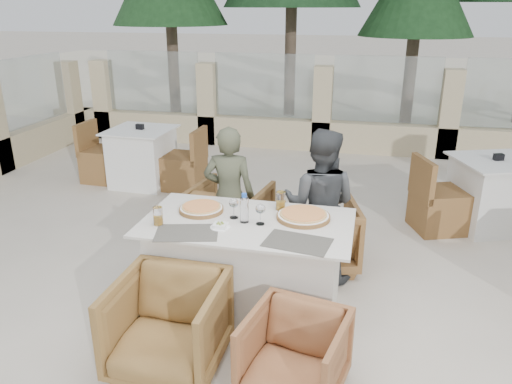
% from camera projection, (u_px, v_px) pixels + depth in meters
% --- Properties ---
extents(ground, '(80.00, 80.00, 0.00)m').
position_uv_depth(ground, '(259.00, 301.00, 4.16)').
color(ground, beige).
rests_on(ground, ground).
extents(sand_patch, '(30.00, 16.00, 0.01)m').
position_uv_depth(sand_patch, '(350.00, 78.00, 16.93)').
color(sand_patch, beige).
rests_on(sand_patch, ground).
extents(perimeter_wall_far, '(10.00, 0.34, 1.60)m').
position_uv_depth(perimeter_wall_far, '(323.00, 103.00, 8.26)').
color(perimeter_wall_far, beige).
rests_on(perimeter_wall_far, ground).
extents(dining_table, '(1.60, 0.90, 0.77)m').
position_uv_depth(dining_table, '(247.00, 266.00, 3.93)').
color(dining_table, beige).
rests_on(dining_table, ground).
extents(placemat_near_left, '(0.51, 0.40, 0.00)m').
position_uv_depth(placemat_near_left, '(187.00, 233.00, 3.61)').
color(placemat_near_left, '#56524A').
rests_on(placemat_near_left, dining_table).
extents(placemat_near_right, '(0.49, 0.36, 0.00)m').
position_uv_depth(placemat_near_right, '(297.00, 242.00, 3.46)').
color(placemat_near_right, '#4E4B43').
rests_on(placemat_near_right, dining_table).
extents(pizza_left, '(0.38, 0.38, 0.05)m').
position_uv_depth(pizza_left, '(201.00, 208.00, 3.98)').
color(pizza_left, '#E5521F').
rests_on(pizza_left, dining_table).
extents(pizza_right, '(0.53, 0.53, 0.05)m').
position_uv_depth(pizza_right, '(303.00, 215.00, 3.84)').
color(pizza_right, '#D7501D').
rests_on(pizza_right, dining_table).
extents(water_bottle, '(0.08, 0.08, 0.23)m').
position_uv_depth(water_bottle, '(244.00, 208.00, 3.75)').
color(water_bottle, '#ABC4E1').
rests_on(water_bottle, dining_table).
extents(wine_glass_centre, '(0.08, 0.08, 0.18)m').
position_uv_depth(wine_glass_centre, '(234.00, 207.00, 3.83)').
color(wine_glass_centre, silver).
rests_on(wine_glass_centre, dining_table).
extents(wine_glass_near, '(0.09, 0.09, 0.18)m').
position_uv_depth(wine_glass_near, '(260.00, 213.00, 3.72)').
color(wine_glass_near, white).
rests_on(wine_glass_near, dining_table).
extents(beer_glass_left, '(0.07, 0.07, 0.14)m').
position_uv_depth(beer_glass_left, '(158.00, 216.00, 3.72)').
color(beer_glass_left, orange).
rests_on(beer_glass_left, dining_table).
extents(beer_glass_right, '(0.10, 0.10, 0.15)m').
position_uv_depth(beer_glass_right, '(281.00, 201.00, 3.99)').
color(beer_glass_right, gold).
rests_on(beer_glass_right, dining_table).
extents(olive_dish, '(0.13, 0.13, 0.04)m').
position_uv_depth(olive_dish, '(220.00, 225.00, 3.68)').
color(olive_dish, white).
rests_on(olive_dish, dining_table).
extents(armchair_far_left, '(0.82, 0.84, 0.67)m').
position_uv_depth(armchair_far_left, '(230.00, 216.00, 5.00)').
color(armchair_far_left, brown).
rests_on(armchair_far_left, ground).
extents(armchair_far_right, '(0.85, 0.87, 0.65)m').
position_uv_depth(armchair_far_right, '(318.00, 234.00, 4.64)').
color(armchair_far_right, brown).
rests_on(armchair_far_right, ground).
extents(armchair_near_left, '(0.71, 0.73, 0.66)m').
position_uv_depth(armchair_near_left, '(168.00, 325.00, 3.30)').
color(armchair_near_left, brown).
rests_on(armchair_near_left, ground).
extents(armchair_near_right, '(0.70, 0.72, 0.55)m').
position_uv_depth(armchair_near_right, '(294.00, 356.00, 3.09)').
color(armchair_near_right, '#925B35').
rests_on(armchair_near_right, ground).
extents(diner_left, '(0.50, 0.36, 1.31)m').
position_uv_depth(diner_left, '(229.00, 196.00, 4.63)').
color(diner_left, '#4C503A').
rests_on(diner_left, ground).
extents(diner_right, '(0.71, 0.58, 1.36)m').
position_uv_depth(diner_right, '(320.00, 205.00, 4.35)').
color(diner_right, '#3E4143').
rests_on(diner_right, ground).
extents(bg_table_a, '(1.67, 0.87, 0.77)m').
position_uv_depth(bg_table_a, '(142.00, 157.00, 6.76)').
color(bg_table_a, white).
rests_on(bg_table_a, ground).
extents(bg_table_b, '(1.82, 1.35, 0.77)m').
position_uv_depth(bg_table_b, '(492.00, 194.00, 5.44)').
color(bg_table_b, silver).
rests_on(bg_table_b, ground).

